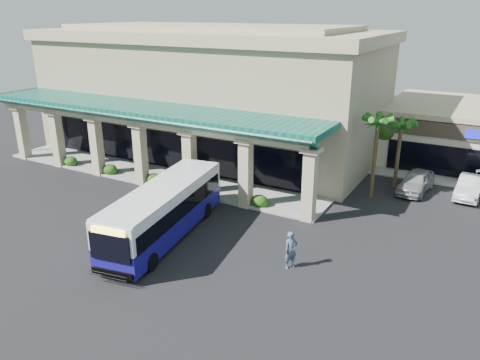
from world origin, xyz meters
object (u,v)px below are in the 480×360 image
Objects in this scene: pedestrian at (291,250)px; car_white at (470,187)px; transit_bus at (165,212)px; car_silver at (416,182)px.

pedestrian is 16.87m from car_white.
transit_bus is 2.45× the size of car_silver.
car_silver is 3.65m from car_white.
transit_bus is 2.48× the size of car_white.
transit_bus is 18.68m from car_silver.
transit_bus is at bearing -121.70° from car_silver.
pedestrian is at bearing -6.88° from transit_bus.
transit_bus is at bearing 127.66° from pedestrian.
pedestrian is 0.44× the size of car_silver.
pedestrian is at bearing -111.64° from car_white.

